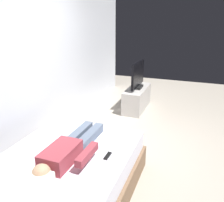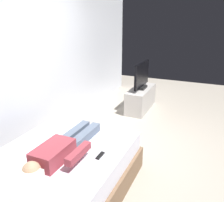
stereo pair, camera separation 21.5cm
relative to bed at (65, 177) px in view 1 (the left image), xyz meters
name	(u,v)px [view 1 (the left image)]	position (x,y,z in m)	size (l,w,h in m)	color
ground_plane	(126,156)	(1.06, -0.41, -0.26)	(10.00, 10.00, 0.00)	#ADA393
back_wall	(48,55)	(1.46, 1.14, 1.14)	(6.40, 0.10, 2.80)	silver
bed	(65,177)	(0.00, 0.00, 0.00)	(1.92, 1.47, 0.54)	brown
pillow	(23,189)	(-0.64, 0.00, 0.34)	(0.48, 0.34, 0.12)	silver
person	(68,150)	(0.03, -0.06, 0.36)	(1.26, 0.46, 0.18)	#993842
remote	(108,156)	(0.18, -0.46, 0.29)	(0.15, 0.04, 0.02)	black
tv_stand	(137,98)	(3.06, -0.03, -0.01)	(1.10, 0.40, 0.50)	#B7B2AD
tv	(138,76)	(3.06, -0.03, 0.52)	(0.88, 0.20, 0.59)	black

